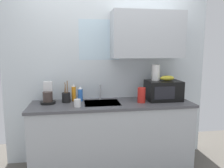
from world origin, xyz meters
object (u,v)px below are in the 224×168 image
coffee_maker (48,95)px  dish_soap_bottle_orange (74,93)px  microwave (163,90)px  dish_soap_bottle_blue (80,94)px  utensil_crock (66,97)px  paper_towel_roll (156,72)px  banana_bunch (167,78)px  cereal_canister (141,95)px  mug_white (77,103)px

coffee_maker → dish_soap_bottle_orange: size_ratio=1.20×
coffee_maker → microwave: bearing=-2.2°
dish_soap_bottle_blue → utensil_crock: size_ratio=0.69×
dish_soap_bottle_orange → paper_towel_roll: bearing=-4.3°
banana_bunch → dish_soap_bottle_orange: (-1.27, 0.13, -0.20)m
coffee_maker → dish_soap_bottle_blue: size_ratio=1.41×
banana_bunch → utensil_crock: 1.39m
cereal_canister → mug_white: 0.84m
banana_bunch → mug_white: 1.27m
microwave → cereal_canister: size_ratio=2.31×
cereal_canister → mug_white: size_ratio=2.10×
cereal_canister → utensil_crock: size_ratio=0.69×
coffee_maker → dish_soap_bottle_orange: coffee_maker is taller
dish_soap_bottle_orange → banana_bunch: bearing=-6.0°
banana_bunch → dish_soap_bottle_blue: (-1.19, 0.12, -0.21)m
dish_soap_bottle_orange → cereal_canister: 0.91m
microwave → utensil_crock: (-1.32, 0.07, -0.06)m
paper_towel_roll → cereal_canister: 0.40m
microwave → utensil_crock: utensil_crock is taller
coffee_maker → banana_bunch: bearing=-2.1°
banana_bunch → dish_soap_bottle_orange: 1.29m
paper_towel_roll → mug_white: bearing=-167.4°
coffee_maker → cereal_canister: bearing=-7.5°
coffee_maker → dish_soap_bottle_blue: 0.42m
utensil_crock → paper_towel_roll: bearing=-0.9°
utensil_crock → microwave: bearing=-3.1°
coffee_maker → mug_white: size_ratio=2.95×
cereal_canister → mug_white: bearing=-173.8°
paper_towel_roll → utensil_crock: size_ratio=0.77×
microwave → mug_white: 1.19m
banana_bunch → utensil_crock: (-1.37, 0.07, -0.23)m
coffee_maker → utensil_crock: size_ratio=0.98×
banana_bunch → coffee_maker: bearing=177.9°
paper_towel_roll → utensil_crock: bearing=179.1°
coffee_maker → dish_soap_bottle_orange: bearing=12.9°
cereal_canister → banana_bunch: bearing=14.4°
utensil_crock → dish_soap_bottle_orange: bearing=32.8°
microwave → banana_bunch: size_ratio=2.30×
dish_soap_bottle_blue → utensil_crock: bearing=-163.7°
dish_soap_bottle_orange → mug_white: size_ratio=2.46×
banana_bunch → utensil_crock: bearing=177.1°
mug_white → utensil_crock: 0.30m
microwave → utensil_crock: 1.32m
mug_white → utensil_crock: size_ratio=0.33×
dish_soap_bottle_blue → utensil_crock: (-0.18, -0.05, -0.02)m
utensil_crock → banana_bunch: bearing=-2.9°
banana_bunch → mug_white: bearing=-171.2°
microwave → paper_towel_roll: size_ratio=2.09×
dish_soap_bottle_blue → cereal_canister: same height
banana_bunch → cereal_canister: (-0.39, -0.10, -0.21)m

